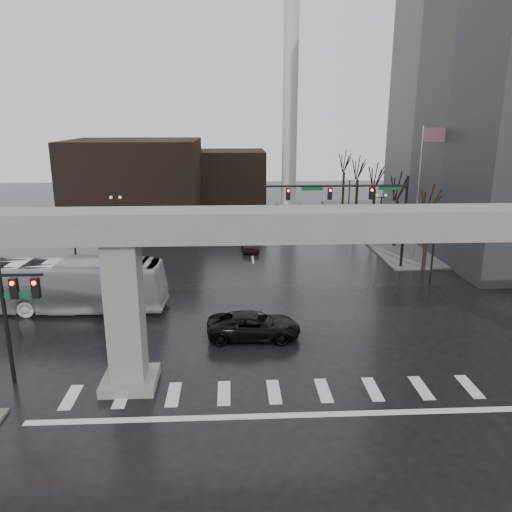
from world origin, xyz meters
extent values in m
plane|color=black|center=(0.00, 0.00, 0.00)|extent=(160.00, 160.00, 0.00)
cube|color=slate|center=(26.00, 36.00, 0.07)|extent=(28.00, 36.00, 0.15)
cube|color=slate|center=(-26.00, 36.00, 0.07)|extent=(28.00, 36.00, 0.15)
cube|color=gray|center=(0.00, 0.00, 8.00)|extent=(48.00, 2.20, 1.40)
cube|color=gray|center=(-7.00, 0.00, 3.65)|extent=(1.60, 1.60, 7.30)
cube|color=gray|center=(-7.00, 0.00, 0.25)|extent=(2.60, 2.60, 0.50)
cube|color=black|center=(-14.00, 42.00, 5.00)|extent=(16.00, 14.00, 10.00)
cube|color=black|center=(-2.00, 52.00, 4.00)|extent=(10.00, 10.00, 8.00)
cylinder|color=silver|center=(6.00, 46.00, 15.00)|extent=(2.00, 2.00, 30.00)
cylinder|color=gray|center=(6.00, 46.00, 0.60)|extent=(3.60, 3.60, 1.20)
cylinder|color=black|center=(12.80, 18.80, 4.00)|extent=(0.24, 0.24, 8.00)
cylinder|color=black|center=(6.80, 18.80, 7.20)|extent=(12.00, 0.18, 0.18)
cube|color=black|center=(9.80, 18.80, 6.55)|extent=(0.35, 0.30, 1.00)
cube|color=black|center=(6.30, 18.80, 6.55)|extent=(0.35, 0.30, 1.00)
cube|color=black|center=(2.80, 18.80, 6.55)|extent=(0.35, 0.30, 1.00)
sphere|color=#FF0C05|center=(9.80, 18.62, 6.85)|extent=(0.20, 0.20, 0.20)
cube|color=#0B5125|center=(11.30, 18.80, 7.00)|extent=(1.80, 0.05, 0.35)
cube|color=#0B5125|center=(4.80, 18.80, 7.00)|extent=(1.80, 0.05, 0.35)
cylinder|color=black|center=(-12.80, 0.50, 3.00)|extent=(0.20, 0.20, 6.00)
cylinder|color=black|center=(-11.80, 0.50, 5.60)|extent=(2.00, 0.14, 0.14)
cube|color=black|center=(-12.20, 0.50, 4.95)|extent=(0.35, 0.30, 1.00)
cube|color=black|center=(-11.20, 0.50, 4.95)|extent=(0.35, 0.30, 1.00)
cube|color=#0B5125|center=(-12.30, 0.50, 4.60)|extent=(1.60, 0.05, 0.30)
cylinder|color=silver|center=(15.00, 22.00, 6.00)|extent=(0.12, 0.12, 12.00)
cube|color=#B2132F|center=(16.00, 22.00, 11.20)|extent=(2.00, 0.03, 1.20)
cylinder|color=black|center=(13.50, 14.00, 2.40)|extent=(0.14, 0.14, 4.80)
cube|color=black|center=(13.50, 14.00, 4.75)|extent=(0.90, 0.06, 0.06)
sphere|color=silver|center=(13.05, 14.00, 4.95)|extent=(0.32, 0.32, 0.32)
sphere|color=silver|center=(13.95, 14.00, 4.95)|extent=(0.32, 0.32, 0.32)
cylinder|color=black|center=(13.50, 28.00, 2.40)|extent=(0.14, 0.14, 4.80)
cube|color=black|center=(13.50, 28.00, 4.75)|extent=(0.90, 0.06, 0.06)
sphere|color=silver|center=(13.05, 28.00, 4.95)|extent=(0.32, 0.32, 0.32)
sphere|color=silver|center=(13.95, 28.00, 4.95)|extent=(0.32, 0.32, 0.32)
cylinder|color=black|center=(13.50, 42.00, 2.40)|extent=(0.14, 0.14, 4.80)
cube|color=black|center=(13.50, 42.00, 4.75)|extent=(0.90, 0.06, 0.06)
sphere|color=silver|center=(13.05, 42.00, 4.95)|extent=(0.32, 0.32, 0.32)
sphere|color=silver|center=(13.95, 42.00, 4.95)|extent=(0.32, 0.32, 0.32)
cylinder|color=black|center=(-13.50, 14.00, 2.40)|extent=(0.14, 0.14, 4.80)
cube|color=black|center=(-13.50, 14.00, 4.75)|extent=(0.90, 0.06, 0.06)
sphere|color=silver|center=(-13.95, 14.00, 4.95)|extent=(0.32, 0.32, 0.32)
sphere|color=silver|center=(-13.05, 14.00, 4.95)|extent=(0.32, 0.32, 0.32)
cylinder|color=black|center=(-13.50, 28.00, 2.40)|extent=(0.14, 0.14, 4.80)
cube|color=black|center=(-13.50, 28.00, 4.75)|extent=(0.90, 0.06, 0.06)
sphere|color=silver|center=(-13.95, 28.00, 4.95)|extent=(0.32, 0.32, 0.32)
sphere|color=silver|center=(-13.05, 28.00, 4.95)|extent=(0.32, 0.32, 0.32)
cylinder|color=black|center=(-13.50, 42.00, 2.40)|extent=(0.14, 0.14, 4.80)
cube|color=black|center=(-13.50, 42.00, 4.75)|extent=(0.90, 0.06, 0.06)
sphere|color=silver|center=(-13.95, 42.00, 4.95)|extent=(0.32, 0.32, 0.32)
sphere|color=silver|center=(-13.05, 42.00, 4.95)|extent=(0.32, 0.32, 0.32)
cylinder|color=black|center=(14.50, 18.00, 2.27)|extent=(0.34, 0.34, 4.55)
cylinder|color=black|center=(14.50, 18.00, 6.01)|extent=(0.12, 1.52, 2.98)
cylinder|color=black|center=(15.00, 18.25, 5.78)|extent=(0.83, 1.14, 2.51)
cylinder|color=black|center=(14.50, 26.00, 2.33)|extent=(0.34, 0.34, 4.66)
cylinder|color=black|center=(14.50, 26.00, 6.15)|extent=(0.12, 1.55, 3.05)
cylinder|color=black|center=(15.00, 26.25, 5.91)|extent=(0.85, 1.16, 2.57)
cylinder|color=black|center=(14.50, 34.00, 2.38)|extent=(0.34, 0.34, 4.76)
cylinder|color=black|center=(14.50, 34.00, 6.29)|extent=(0.12, 1.59, 3.11)
cylinder|color=black|center=(15.00, 34.25, 6.05)|extent=(0.86, 1.18, 2.62)
cylinder|color=black|center=(14.50, 42.00, 2.43)|extent=(0.34, 0.34, 4.87)
cylinder|color=black|center=(14.50, 42.00, 6.43)|extent=(0.12, 1.62, 3.18)
cylinder|color=black|center=(15.00, 42.25, 6.18)|extent=(0.88, 1.20, 2.68)
cylinder|color=black|center=(14.50, 50.00, 2.48)|extent=(0.34, 0.34, 4.97)
cylinder|color=black|center=(14.50, 50.00, 6.57)|extent=(0.12, 1.65, 3.25)
cylinder|color=black|center=(15.00, 50.25, 6.31)|extent=(0.89, 1.23, 2.74)
imported|color=black|center=(-0.68, 5.15, 0.77)|extent=(5.61, 2.72, 1.54)
imported|color=silver|center=(-12.92, 10.19, 1.79)|extent=(13.02, 3.69, 3.59)
imported|color=black|center=(-0.12, 25.38, 0.69)|extent=(1.64, 4.07, 1.39)
camera|label=1|loc=(-1.94, -22.21, 12.73)|focal=35.00mm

